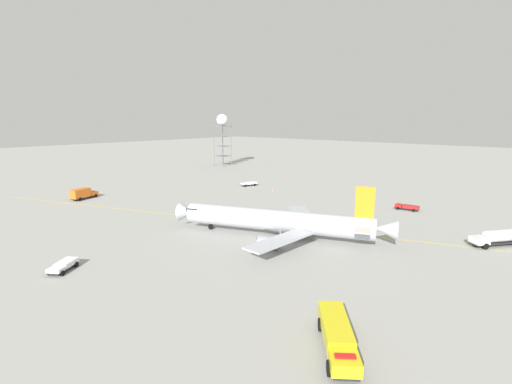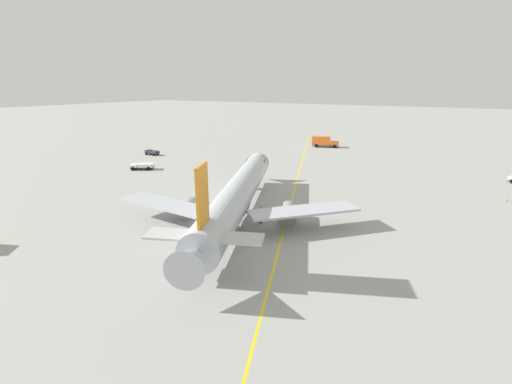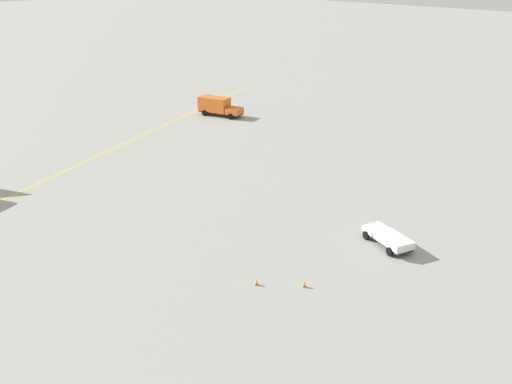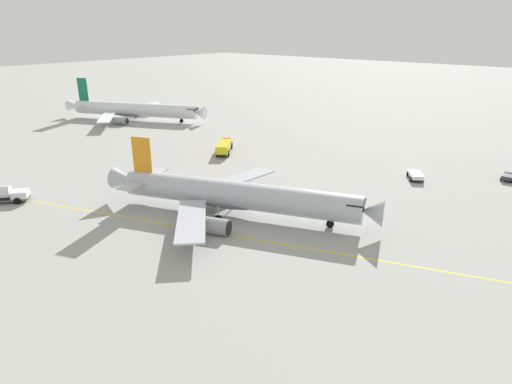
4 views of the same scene
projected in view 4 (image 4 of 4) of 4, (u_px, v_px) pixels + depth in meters
name	position (u px, v px, depth m)	size (l,w,h in m)	color
ground_plane	(248.00, 206.00, 69.69)	(600.00, 600.00, 0.00)	#9E9E99
airliner_main	(235.00, 196.00, 65.46)	(41.11, 29.90, 10.92)	#B2B7C1
airliner_secondary	(134.00, 110.00, 131.98)	(42.45, 31.48, 11.99)	silver
fire_tender_truck	(224.00, 146.00, 98.40)	(8.41, 9.76, 2.50)	#232326
baggage_truck_truck	(508.00, 176.00, 81.04)	(2.10, 3.69, 1.22)	#232326
pushback_tug_truck_extra	(416.00, 175.00, 81.42)	(4.42, 5.19, 1.30)	#232326
taxiway_centreline	(234.00, 236.00, 59.81)	(153.23, 56.38, 0.01)	yellow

